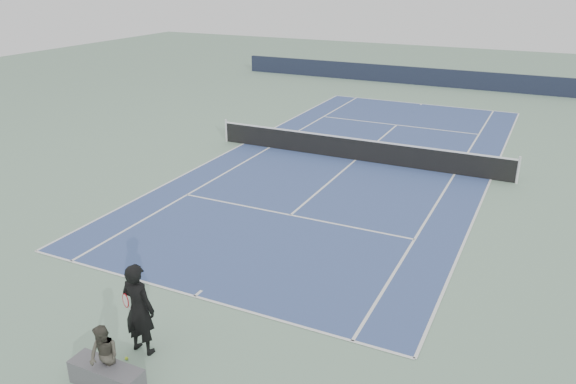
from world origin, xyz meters
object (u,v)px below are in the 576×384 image
at_px(tennis_net, 356,149).
at_px(tennis_ball, 126,358).
at_px(spectator_bench, 106,366).
at_px(tennis_player, 139,309).

bearing_deg(tennis_net, tennis_ball, -89.56).
xyz_separation_m(tennis_ball, spectator_bench, (0.22, -0.78, 0.45)).
bearing_deg(tennis_net, tennis_player, -89.10).
xyz_separation_m(tennis_net, tennis_ball, (0.11, -14.50, -0.47)).
bearing_deg(tennis_ball, tennis_net, 90.44).
relative_size(tennis_net, spectator_bench, 8.10).
bearing_deg(tennis_ball, tennis_player, 74.98).
xyz_separation_m(tennis_player, tennis_ball, (-0.11, -0.40, -1.00)).
bearing_deg(tennis_player, spectator_bench, -84.49).
height_order(tennis_player, tennis_ball, tennis_player).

